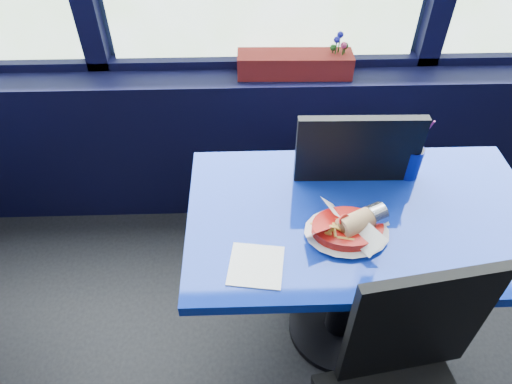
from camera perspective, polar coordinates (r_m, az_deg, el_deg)
name	(u,v)px	position (r m, az deg, el deg)	size (l,w,h in m)	color
window_sill	(264,141)	(2.43, 0.97, 6.35)	(5.00, 0.26, 0.80)	black
near_table	(356,248)	(1.72, 12.42, -6.82)	(1.20, 0.70, 0.75)	black
chair_near_back	(340,187)	(1.92, 10.51, 0.62)	(0.47, 0.47, 1.01)	black
planter_box	(295,64)	(2.18, 4.86, 15.62)	(0.52, 0.13, 0.10)	maroon
flower_vase	(337,63)	(2.19, 10.14, 15.63)	(0.10, 0.10, 0.20)	silver
food_basket	(349,227)	(1.49, 11.55, -4.37)	(0.25, 0.24, 0.09)	#B1110B
ketchup_bottle	(318,143)	(1.71, 7.72, 6.09)	(0.05, 0.05, 0.20)	#B1110B
soda_cup	(411,161)	(1.74, 18.78, 3.65)	(0.08, 0.08, 0.26)	navy
napkin	(256,266)	(1.40, 0.00, -9.18)	(0.16, 0.16, 0.00)	white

